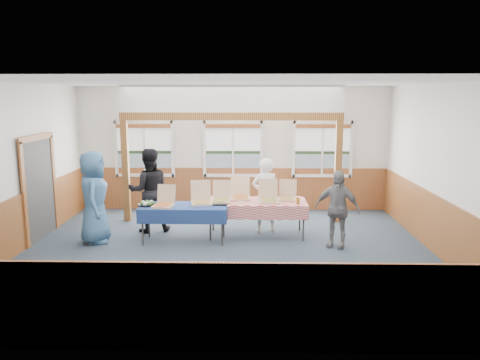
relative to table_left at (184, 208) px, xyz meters
name	(u,v)px	position (x,y,z in m)	size (l,w,h in m)	color
floor	(227,253)	(0.91, -0.71, -0.70)	(8.00, 8.00, 0.00)	#25323C
ceiling	(226,82)	(0.91, -0.71, 2.50)	(8.00, 8.00, 0.00)	white
wall_back	(233,149)	(0.91, 2.79, 0.90)	(8.00, 8.00, 0.00)	silver
wall_front	(211,220)	(0.91, -4.21, 0.90)	(8.00, 8.00, 0.00)	silver
wall_left	(13,170)	(-3.09, -0.71, 0.90)	(8.00, 8.00, 0.00)	silver
wall_right	(444,171)	(4.91, -0.71, 0.90)	(8.00, 8.00, 0.00)	silver
wainscot_back	(233,189)	(0.91, 2.77, -0.15)	(7.98, 0.05, 1.10)	brown
wainscot_front	(212,307)	(0.91, -4.18, -0.15)	(7.98, 0.05, 1.10)	brown
wainscot_left	(19,224)	(-3.06, -0.71, -0.15)	(0.05, 6.98, 1.10)	brown
wainscot_right	(438,226)	(4.89, -0.71, -0.15)	(0.05, 6.98, 1.10)	brown
cased_opening	(39,189)	(-3.05, 0.19, 0.35)	(0.06, 1.30, 2.10)	#333333
window_left	(144,146)	(-1.39, 2.75, 0.98)	(1.56, 0.10, 1.46)	white
window_mid	(233,146)	(0.91, 2.75, 0.98)	(1.56, 0.10, 1.46)	white
window_right	(322,146)	(3.21, 2.75, 0.98)	(1.56, 0.10, 1.46)	white
post_left	(126,171)	(-1.59, 1.59, 0.50)	(0.15, 0.15, 2.40)	#5B2614
post_right	(338,172)	(3.41, 1.59, 0.50)	(0.15, 0.15, 2.40)	#5B2614
cross_beam	(231,116)	(0.91, 1.59, 1.79)	(5.15, 0.18, 0.18)	#5B2614
table_left	(184,208)	(0.00, 0.00, 0.00)	(1.82, 0.91, 0.76)	#333333
table_right	(257,203)	(1.49, 0.43, 0.01)	(2.25, 1.39, 0.76)	#333333
pizza_box_a	(164,203)	(-0.39, -0.11, 0.12)	(0.45, 0.52, 0.42)	#D3AC8D
pizza_box_b	(201,200)	(0.34, 0.16, 0.13)	(0.49, 0.57, 0.46)	#D3AC8D
pizza_box_c	(221,199)	(0.74, 0.34, 0.12)	(0.39, 0.48, 0.43)	#D3AC8D
pizza_box_d	(240,196)	(1.14, 0.63, 0.13)	(0.43, 0.52, 0.45)	#D3AC8D
pizza_box_e	(269,199)	(1.74, 0.36, 0.13)	(0.43, 0.52, 0.45)	#D3AC8D
pizza_box_f	(287,197)	(2.15, 0.58, 0.12)	(0.44, 0.51, 0.41)	#D3AC8D
veggie_tray	(147,204)	(-0.75, 0.00, 0.09)	(0.38, 0.38, 0.09)	black
drink_glass	(298,200)	(2.34, 0.18, 0.13)	(0.07, 0.07, 0.15)	#915D18
woman_white	(265,195)	(1.68, 0.72, 0.12)	(0.60, 0.39, 1.64)	white
woman_black	(149,190)	(-0.86, 0.71, 0.22)	(0.89, 0.70, 1.84)	black
man_blue	(94,197)	(-1.81, -0.09, 0.24)	(0.92, 0.60, 1.88)	#38638E
person_grey	(337,209)	(3.06, -0.28, 0.07)	(0.90, 0.38, 1.54)	slate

